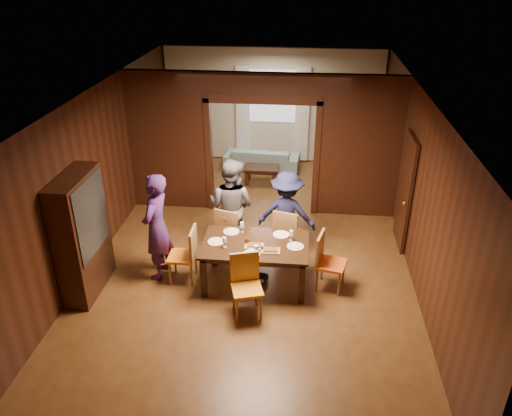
# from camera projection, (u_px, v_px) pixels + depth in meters

# --- Properties ---
(floor) EXTENTS (9.00, 9.00, 0.00)m
(floor) POSITION_uv_depth(u_px,v_px,m) (254.00, 248.00, 9.30)
(floor) COLOR #4C2F15
(floor) RESTS_ON ground
(ceiling) EXTENTS (5.50, 9.00, 0.02)m
(ceiling) POSITION_uv_depth(u_px,v_px,m) (254.00, 94.00, 7.97)
(ceiling) COLOR silver
(ceiling) RESTS_ON room_walls
(room_walls) EXTENTS (5.52, 9.01, 2.90)m
(room_walls) POSITION_uv_depth(u_px,v_px,m) (264.00, 138.00, 10.27)
(room_walls) COLOR black
(room_walls) RESTS_ON floor
(person_purple) EXTENTS (0.53, 0.73, 1.85)m
(person_purple) POSITION_uv_depth(u_px,v_px,m) (157.00, 227.00, 8.13)
(person_purple) COLOR #3C1F5A
(person_purple) RESTS_ON floor
(person_grey) EXTENTS (1.06, 0.94, 1.80)m
(person_grey) POSITION_uv_depth(u_px,v_px,m) (231.00, 207.00, 8.82)
(person_grey) COLOR #515158
(person_grey) RESTS_ON floor
(person_navy) EXTENTS (1.08, 0.70, 1.59)m
(person_navy) POSITION_uv_depth(u_px,v_px,m) (287.00, 214.00, 8.81)
(person_navy) COLOR #171939
(person_navy) RESTS_ON floor
(sofa) EXTENTS (1.91, 0.85, 0.54)m
(sofa) POSITION_uv_depth(u_px,v_px,m) (262.00, 158.00, 12.59)
(sofa) COLOR #81A8A9
(sofa) RESTS_ON floor
(serving_bowl) EXTENTS (0.31, 0.31, 0.08)m
(serving_bowl) POSITION_uv_depth(u_px,v_px,m) (260.00, 240.00, 7.99)
(serving_bowl) COLOR black
(serving_bowl) RESTS_ON dining_table
(dining_table) EXTENTS (1.70, 1.06, 0.76)m
(dining_table) POSITION_uv_depth(u_px,v_px,m) (255.00, 263.00, 8.16)
(dining_table) COLOR black
(dining_table) RESTS_ON floor
(coffee_table) EXTENTS (0.80, 0.50, 0.40)m
(coffee_table) POSITION_uv_depth(u_px,v_px,m) (261.00, 175.00, 11.85)
(coffee_table) COLOR black
(coffee_table) RESTS_ON floor
(chair_left) EXTENTS (0.44, 0.44, 0.97)m
(chair_left) POSITION_uv_depth(u_px,v_px,m) (182.00, 255.00, 8.20)
(chair_left) COLOR orange
(chair_left) RESTS_ON floor
(chair_right) EXTENTS (0.53, 0.53, 0.97)m
(chair_right) POSITION_uv_depth(u_px,v_px,m) (331.00, 262.00, 7.99)
(chair_right) COLOR #E85915
(chair_right) RESTS_ON floor
(chair_far_l) EXTENTS (0.55, 0.55, 0.97)m
(chair_far_l) POSITION_uv_depth(u_px,v_px,m) (231.00, 230.00, 8.91)
(chair_far_l) COLOR orange
(chair_far_l) RESTS_ON floor
(chair_far_r) EXTENTS (0.54, 0.54, 0.97)m
(chair_far_r) POSITION_uv_depth(u_px,v_px,m) (288.00, 232.00, 8.86)
(chair_far_r) COLOR #DD5814
(chair_far_r) RESTS_ON floor
(chair_near) EXTENTS (0.55, 0.55, 0.97)m
(chair_near) POSITION_uv_depth(u_px,v_px,m) (247.00, 287.00, 7.40)
(chair_near) COLOR orange
(chair_near) RESTS_ON floor
(hutch) EXTENTS (0.40, 1.20, 2.00)m
(hutch) POSITION_uv_depth(u_px,v_px,m) (82.00, 235.00, 7.74)
(hutch) COLOR black
(hutch) RESTS_ON floor
(door_right) EXTENTS (0.06, 0.90, 2.10)m
(door_right) POSITION_uv_depth(u_px,v_px,m) (405.00, 192.00, 9.01)
(door_right) COLOR black
(door_right) RESTS_ON floor
(window_far) EXTENTS (1.20, 0.03, 1.30)m
(window_far) POSITION_uv_depth(u_px,v_px,m) (273.00, 96.00, 12.44)
(window_far) COLOR silver
(window_far) RESTS_ON back_wall
(curtain_left) EXTENTS (0.35, 0.06, 2.40)m
(curtain_left) POSITION_uv_depth(u_px,v_px,m) (243.00, 114.00, 12.68)
(curtain_left) COLOR white
(curtain_left) RESTS_ON back_wall
(curtain_right) EXTENTS (0.35, 0.06, 2.40)m
(curtain_right) POSITION_uv_depth(u_px,v_px,m) (302.00, 115.00, 12.55)
(curtain_right) COLOR white
(curtain_right) RESTS_ON back_wall
(plate_left) EXTENTS (0.27, 0.27, 0.01)m
(plate_left) POSITION_uv_depth(u_px,v_px,m) (216.00, 242.00, 8.02)
(plate_left) COLOR silver
(plate_left) RESTS_ON dining_table
(plate_far_l) EXTENTS (0.27, 0.27, 0.01)m
(plate_far_l) POSITION_uv_depth(u_px,v_px,m) (231.00, 232.00, 8.31)
(plate_far_l) COLOR silver
(plate_far_l) RESTS_ON dining_table
(plate_far_r) EXTENTS (0.27, 0.27, 0.01)m
(plate_far_r) POSITION_uv_depth(u_px,v_px,m) (281.00, 235.00, 8.22)
(plate_far_r) COLOR white
(plate_far_r) RESTS_ON dining_table
(plate_right) EXTENTS (0.27, 0.27, 0.01)m
(plate_right) POSITION_uv_depth(u_px,v_px,m) (295.00, 246.00, 7.89)
(plate_right) COLOR silver
(plate_right) RESTS_ON dining_table
(plate_near) EXTENTS (0.27, 0.27, 0.01)m
(plate_near) POSITION_uv_depth(u_px,v_px,m) (252.00, 254.00, 7.69)
(plate_near) COLOR silver
(plate_near) RESTS_ON dining_table
(platter_a) EXTENTS (0.30, 0.20, 0.04)m
(platter_a) POSITION_uv_depth(u_px,v_px,m) (254.00, 245.00, 7.90)
(platter_a) COLOR gray
(platter_a) RESTS_ON dining_table
(platter_b) EXTENTS (0.30, 0.20, 0.04)m
(platter_b) POSITION_uv_depth(u_px,v_px,m) (270.00, 250.00, 7.78)
(platter_b) COLOR gray
(platter_b) RESTS_ON dining_table
(wineglass_left) EXTENTS (0.08, 0.08, 0.18)m
(wineglass_left) POSITION_uv_depth(u_px,v_px,m) (225.00, 242.00, 7.84)
(wineglass_left) COLOR white
(wineglass_left) RESTS_ON dining_table
(wineglass_far) EXTENTS (0.08, 0.08, 0.18)m
(wineglass_far) POSITION_uv_depth(u_px,v_px,m) (242.00, 227.00, 8.27)
(wineglass_far) COLOR white
(wineglass_far) RESTS_ON dining_table
(wineglass_right) EXTENTS (0.08, 0.08, 0.18)m
(wineglass_right) POSITION_uv_depth(u_px,v_px,m) (291.00, 235.00, 8.03)
(wineglass_right) COLOR silver
(wineglass_right) RESTS_ON dining_table
(tumbler) EXTENTS (0.07, 0.07, 0.14)m
(tumbler) POSITION_uv_depth(u_px,v_px,m) (256.00, 249.00, 7.70)
(tumbler) COLOR silver
(tumbler) RESTS_ON dining_table
(condiment_jar) EXTENTS (0.08, 0.08, 0.11)m
(condiment_jar) POSITION_uv_depth(u_px,v_px,m) (247.00, 240.00, 7.96)
(condiment_jar) COLOR #4B2711
(condiment_jar) RESTS_ON dining_table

